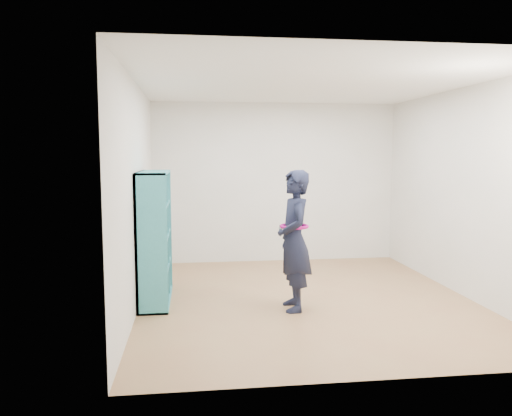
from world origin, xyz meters
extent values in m
plane|color=#936543|center=(0.00, 0.00, 0.00)|extent=(4.50, 4.50, 0.00)
plane|color=white|center=(0.00, 0.00, 2.60)|extent=(4.50, 4.50, 0.00)
cube|color=beige|center=(-2.00, 0.00, 1.30)|extent=(0.02, 4.50, 2.60)
cube|color=beige|center=(2.00, 0.00, 1.30)|extent=(0.02, 4.50, 2.60)
cube|color=beige|center=(0.00, 2.25, 1.30)|extent=(4.00, 0.02, 2.60)
cube|color=beige|center=(0.00, -2.25, 1.30)|extent=(4.00, 0.02, 2.60)
cube|color=teal|center=(-1.82, -0.40, 0.79)|extent=(0.34, 0.02, 1.57)
cube|color=teal|center=(-1.82, 0.75, 0.79)|extent=(0.34, 0.02, 1.57)
cube|color=teal|center=(-1.82, 0.18, 0.01)|extent=(0.34, 1.18, 0.02)
cube|color=teal|center=(-1.82, 0.18, 1.56)|extent=(0.34, 1.18, 0.02)
cube|color=teal|center=(-1.98, 0.18, 0.79)|extent=(0.02, 1.18, 1.57)
cube|color=teal|center=(-1.82, -0.01, 0.79)|extent=(0.32, 0.02, 1.52)
cube|color=teal|center=(-1.82, 0.37, 0.79)|extent=(0.32, 0.02, 1.52)
cube|color=teal|center=(-1.82, 0.18, 0.41)|extent=(0.32, 1.13, 0.02)
cube|color=teal|center=(-1.82, 0.18, 0.79)|extent=(0.32, 1.13, 0.02)
cube|color=teal|center=(-1.82, 0.18, 1.17)|extent=(0.32, 1.13, 0.02)
cube|color=beige|center=(-1.80, -0.21, 0.08)|extent=(0.22, 0.14, 0.08)
cube|color=black|center=(-1.79, -0.26, 0.55)|extent=(0.18, 0.16, 0.27)
cube|color=maroon|center=(-1.79, -0.26, 0.93)|extent=(0.18, 0.16, 0.27)
cube|color=silver|center=(-1.80, -0.21, 1.21)|extent=(0.22, 0.14, 0.05)
cube|color=navy|center=(-1.79, 0.12, 0.17)|extent=(0.18, 0.16, 0.26)
cube|color=brown|center=(-1.79, 0.12, 0.55)|extent=(0.18, 0.16, 0.26)
cube|color=#BFB28C|center=(-1.80, 0.17, 0.83)|extent=(0.22, 0.14, 0.05)
cube|color=#26594C|center=(-1.79, 0.12, 1.28)|extent=(0.18, 0.16, 0.21)
cube|color=beige|center=(-1.79, 0.50, 0.17)|extent=(0.18, 0.16, 0.28)
cube|color=black|center=(-1.80, 0.55, 0.46)|extent=(0.22, 0.14, 0.08)
cube|color=maroon|center=(-1.79, 0.50, 0.91)|extent=(0.18, 0.16, 0.22)
cube|color=silver|center=(-1.79, 0.50, 1.29)|extent=(0.18, 0.16, 0.23)
imported|color=black|center=(-0.23, -0.38, 0.80)|extent=(0.39, 0.59, 1.60)
torus|color=#A80C72|center=(-0.23, -0.38, 0.96)|extent=(0.34, 0.34, 0.04)
cube|color=silver|center=(-0.37, -0.31, 0.91)|extent=(0.04, 0.09, 0.14)
cube|color=black|center=(-0.37, -0.31, 0.91)|extent=(0.04, 0.09, 0.13)
camera|label=1|loc=(-1.36, -5.86, 1.78)|focal=35.00mm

